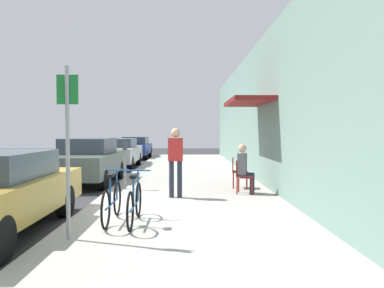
% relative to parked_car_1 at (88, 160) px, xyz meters
% --- Properties ---
extents(ground_plane, '(60.00, 60.00, 0.00)m').
position_rel_parked_car_1_xyz_m(ground_plane, '(1.10, -4.52, -0.77)').
color(ground_plane, '#2D2D30').
extents(sidewalk_slab, '(4.50, 32.00, 0.12)m').
position_rel_parked_car_1_xyz_m(sidewalk_slab, '(3.35, -2.52, -0.71)').
color(sidewalk_slab, '#9E9B93').
rests_on(sidewalk_slab, ground_plane).
extents(building_facade, '(1.40, 32.00, 4.64)m').
position_rel_parked_car_1_xyz_m(building_facade, '(5.74, -2.51, 1.55)').
color(building_facade, gray).
rests_on(building_facade, ground_plane).
extents(parked_car_1, '(1.80, 4.40, 1.51)m').
position_rel_parked_car_1_xyz_m(parked_car_1, '(0.00, 0.00, 0.00)').
color(parked_car_1, '#47514C').
rests_on(parked_car_1, ground_plane).
extents(parked_car_2, '(1.80, 4.40, 1.39)m').
position_rel_parked_car_1_xyz_m(parked_car_2, '(0.00, 5.57, -0.04)').
color(parked_car_2, '#B7B7BC').
rests_on(parked_car_2, ground_plane).
extents(parked_car_3, '(1.80, 4.40, 1.38)m').
position_rel_parked_car_1_xyz_m(parked_car_3, '(0.00, 11.65, -0.06)').
color(parked_car_3, navy).
rests_on(parked_car_3, ground_plane).
extents(parking_meter, '(0.12, 0.10, 1.32)m').
position_rel_parked_car_1_xyz_m(parking_meter, '(1.55, -1.97, 0.11)').
color(parking_meter, slate).
rests_on(parking_meter, sidewalk_slab).
extents(street_sign, '(0.32, 0.06, 2.60)m').
position_rel_parked_car_1_xyz_m(street_sign, '(1.50, -6.88, 0.87)').
color(street_sign, gray).
rests_on(street_sign, sidewalk_slab).
extents(bicycle_0, '(0.46, 1.71, 0.90)m').
position_rel_parked_car_1_xyz_m(bicycle_0, '(2.36, -5.94, -0.29)').
color(bicycle_0, black).
rests_on(bicycle_0, sidewalk_slab).
extents(bicycle_1, '(0.46, 1.71, 0.90)m').
position_rel_parked_car_1_xyz_m(bicycle_1, '(1.94, -5.80, -0.29)').
color(bicycle_1, black).
rests_on(bicycle_1, sidewalk_slab).
extents(cafe_chair_0, '(0.53, 0.53, 0.87)m').
position_rel_parked_car_1_xyz_m(cafe_chair_0, '(4.74, -2.74, -0.15)').
color(cafe_chair_0, maroon).
rests_on(cafe_chair_0, sidewalk_slab).
extents(seated_patron_0, '(0.49, 0.44, 1.29)m').
position_rel_parked_car_1_xyz_m(seated_patron_0, '(4.79, -2.76, 0.04)').
color(seated_patron_0, '#232838').
rests_on(seated_patron_0, sidewalk_slab).
extents(cafe_chair_1, '(0.50, 0.50, 0.87)m').
position_rel_parked_car_1_xyz_m(cafe_chair_1, '(4.73, -1.82, -0.15)').
color(cafe_chair_1, maroon).
rests_on(cafe_chair_1, sidewalk_slab).
extents(pedestrian_standing, '(0.36, 0.22, 1.70)m').
position_rel_parked_car_1_xyz_m(pedestrian_standing, '(3.01, -3.34, 0.35)').
color(pedestrian_standing, '#232838').
rests_on(pedestrian_standing, sidewalk_slab).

